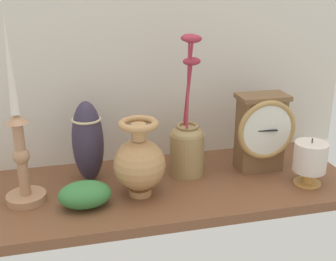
{
  "coord_description": "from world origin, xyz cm",
  "views": [
    {
      "loc": [
        -19.03,
        -93.75,
        49.5
      ],
      "look_at": [
        3.86,
        0.0,
        14.0
      ],
      "focal_mm": 46.29,
      "sensor_mm": 36.0,
      "label": 1
    }
  ],
  "objects_px": {
    "brass_vase_bulbous": "(139,162)",
    "pillar_candle_front": "(310,160)",
    "mantel_clock": "(261,131)",
    "brass_vase_jar": "(187,142)",
    "candlestick_tall_left": "(20,150)",
    "tall_ceramic_vase": "(88,141)"
  },
  "relations": [
    {
      "from": "mantel_clock",
      "to": "pillar_candle_front",
      "type": "bearing_deg",
      "value": -52.57
    },
    {
      "from": "candlestick_tall_left",
      "to": "pillar_candle_front",
      "type": "height_order",
      "value": "candlestick_tall_left"
    },
    {
      "from": "candlestick_tall_left",
      "to": "brass_vase_bulbous",
      "type": "height_order",
      "value": "candlestick_tall_left"
    },
    {
      "from": "pillar_candle_front",
      "to": "tall_ceramic_vase",
      "type": "distance_m",
      "value": 0.54
    },
    {
      "from": "candlestick_tall_left",
      "to": "brass_vase_bulbous",
      "type": "xyz_separation_m",
      "value": [
        0.26,
        -0.03,
        -0.04
      ]
    },
    {
      "from": "mantel_clock",
      "to": "brass_vase_jar",
      "type": "distance_m",
      "value": 0.2
    },
    {
      "from": "mantel_clock",
      "to": "candlestick_tall_left",
      "type": "height_order",
      "value": "candlestick_tall_left"
    },
    {
      "from": "candlestick_tall_left",
      "to": "brass_vase_bulbous",
      "type": "relative_size",
      "value": 2.27
    },
    {
      "from": "candlestick_tall_left",
      "to": "brass_vase_bulbous",
      "type": "distance_m",
      "value": 0.26
    },
    {
      "from": "mantel_clock",
      "to": "brass_vase_jar",
      "type": "relative_size",
      "value": 0.56
    },
    {
      "from": "brass_vase_bulbous",
      "to": "brass_vase_jar",
      "type": "xyz_separation_m",
      "value": [
        0.14,
        0.08,
        0.01
      ]
    },
    {
      "from": "mantel_clock",
      "to": "tall_ceramic_vase",
      "type": "relative_size",
      "value": 0.98
    },
    {
      "from": "mantel_clock",
      "to": "brass_vase_jar",
      "type": "xyz_separation_m",
      "value": [
        -0.19,
        0.02,
        -0.02
      ]
    },
    {
      "from": "brass_vase_bulbous",
      "to": "mantel_clock",
      "type": "bearing_deg",
      "value": 10.53
    },
    {
      "from": "brass_vase_bulbous",
      "to": "tall_ceramic_vase",
      "type": "distance_m",
      "value": 0.15
    },
    {
      "from": "pillar_candle_front",
      "to": "tall_ceramic_vase",
      "type": "height_order",
      "value": "tall_ceramic_vase"
    },
    {
      "from": "brass_vase_jar",
      "to": "pillar_candle_front",
      "type": "relative_size",
      "value": 3.01
    },
    {
      "from": "brass_vase_jar",
      "to": "tall_ceramic_vase",
      "type": "relative_size",
      "value": 1.75
    },
    {
      "from": "candlestick_tall_left",
      "to": "brass_vase_jar",
      "type": "bearing_deg",
      "value": 7.57
    },
    {
      "from": "candlestick_tall_left",
      "to": "brass_vase_jar",
      "type": "xyz_separation_m",
      "value": [
        0.4,
        0.05,
        -0.04
      ]
    },
    {
      "from": "tall_ceramic_vase",
      "to": "pillar_candle_front",
      "type": "bearing_deg",
      "value": -15.85
    },
    {
      "from": "brass_vase_bulbous",
      "to": "pillar_candle_front",
      "type": "height_order",
      "value": "brass_vase_bulbous"
    }
  ]
}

